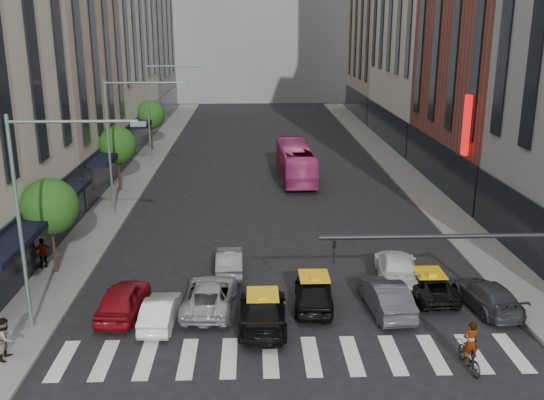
{
  "coord_description": "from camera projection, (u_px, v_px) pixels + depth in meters",
  "views": [
    {
      "loc": [
        -1.65,
        -19.38,
        12.44
      ],
      "look_at": [
        -0.65,
        9.61,
        4.0
      ],
      "focal_mm": 40.0,
      "sensor_mm": 36.0,
      "label": 1
    }
  ],
  "objects": [
    {
      "name": "tree_near",
      "position": [
        50.0,
        207.0,
        30.31
      ],
      "size": [
        2.88,
        2.88,
        4.95
      ],
      "color": "black",
      "rests_on": "sidewalk_left"
    },
    {
      "name": "sidewalk_right",
      "position": [
        407.0,
        176.0,
        51.27
      ],
      "size": [
        3.0,
        96.0,
        0.15
      ],
      "primitive_type": "cube",
      "color": "slate",
      "rests_on": "ground"
    },
    {
      "name": "taxi_center",
      "position": [
        314.0,
        292.0,
        27.55
      ],
      "size": [
        2.08,
        4.45,
        1.47
      ],
      "primitive_type": "imported",
      "rotation": [
        0.0,
        0.0,
        3.06
      ],
      "color": "black",
      "rests_on": "ground"
    },
    {
      "name": "sidewalk_left",
      "position": [
        134.0,
        178.0,
        50.52
      ],
      "size": [
        3.0,
        96.0,
        0.15
      ],
      "primitive_type": "cube",
      "color": "slate",
      "rests_on": "ground"
    },
    {
      "name": "traffic_signal",
      "position": [
        533.0,
        273.0,
        20.17
      ],
      "size": [
        10.1,
        0.2,
        6.0
      ],
      "color": "black",
      "rests_on": "ground"
    },
    {
      "name": "taxi_right",
      "position": [
        428.0,
        285.0,
        28.63
      ],
      "size": [
        2.1,
        4.31,
        1.18
      ],
      "primitive_type": "imported",
      "rotation": [
        0.0,
        0.0,
        3.18
      ],
      "color": "black",
      "rests_on": "ground"
    },
    {
      "name": "building_left_b",
      "position": [
        45.0,
        30.0,
        45.08
      ],
      "size": [
        8.0,
        16.0,
        24.0
      ],
      "primitive_type": "cube",
      "color": "tan",
      "rests_on": "ground"
    },
    {
      "name": "ground",
      "position": [
        299.0,
        378.0,
        22.13
      ],
      "size": [
        160.0,
        160.0,
        0.0
      ],
      "primitive_type": "plane",
      "color": "black",
      "rests_on": "ground"
    },
    {
      "name": "pedestrian_near",
      "position": [
        6.0,
        338.0,
        22.96
      ],
      "size": [
        0.71,
        0.88,
        1.68
      ],
      "primitive_type": "imported",
      "rotation": [
        0.0,
        0.0,
        1.47
      ],
      "color": "gray",
      "rests_on": "sidewalk_left"
    },
    {
      "name": "car_row2_right",
      "position": [
        397.0,
        267.0,
        30.41
      ],
      "size": [
        2.65,
        5.18,
        1.44
      ],
      "primitive_type": "imported",
      "rotation": [
        0.0,
        0.0,
        3.01
      ],
      "color": "white",
      "rests_on": "ground"
    },
    {
      "name": "car_grey_curb",
      "position": [
        487.0,
        295.0,
        27.39
      ],
      "size": [
        2.34,
        4.58,
        1.27
      ],
      "primitive_type": "imported",
      "rotation": [
        0.0,
        0.0,
        3.27
      ],
      "color": "#36393C",
      "rests_on": "ground"
    },
    {
      "name": "pedestrian_far",
      "position": [
        43.0,
        253.0,
        31.61
      ],
      "size": [
        1.02,
        0.8,
        1.61
      ],
      "primitive_type": "imported",
      "rotation": [
        0.0,
        0.0,
        3.64
      ],
      "color": "gray",
      "rests_on": "sidewalk_left"
    },
    {
      "name": "rider",
      "position": [
        472.0,
        324.0,
        22.24
      ],
      "size": [
        0.64,
        0.45,
        1.69
      ],
      "primitive_type": "imported",
      "rotation": [
        0.0,
        0.0,
        3.22
      ],
      "color": "gray",
      "rests_on": "motorcycle"
    },
    {
      "name": "car_red",
      "position": [
        123.0,
        299.0,
        26.79
      ],
      "size": [
        2.02,
        4.43,
        1.47
      ],
      "primitive_type": "imported",
      "rotation": [
        0.0,
        0.0,
        3.08
      ],
      "color": "maroon",
      "rests_on": "ground"
    },
    {
      "name": "car_white_front",
      "position": [
        160.0,
        311.0,
        25.95
      ],
      "size": [
        1.46,
        3.77,
        1.22
      ],
      "primitive_type": "imported",
      "rotation": [
        0.0,
        0.0,
        3.1
      ],
      "color": "white",
      "rests_on": "ground"
    },
    {
      "name": "liberty_sign",
      "position": [
        466.0,
        125.0,
        40.06
      ],
      "size": [
        0.3,
        0.7,
        4.0
      ],
      "color": "red",
      "rests_on": "ground"
    },
    {
      "name": "car_grey_mid",
      "position": [
        386.0,
        296.0,
        27.12
      ],
      "size": [
        1.94,
        4.53,
        1.45
      ],
      "primitive_type": "imported",
      "rotation": [
        0.0,
        0.0,
        3.24
      ],
      "color": "#3D3E44",
      "rests_on": "ground"
    },
    {
      "name": "building_left_d",
      "position": [
        134.0,
        4.0,
        79.75
      ],
      "size": [
        8.0,
        18.0,
        30.0
      ],
      "primitive_type": "cube",
      "color": "gray",
      "rests_on": "ground"
    },
    {
      "name": "building_right_b",
      "position": [
        501.0,
        16.0,
        44.96
      ],
      "size": [
        8.0,
        18.0,
        26.0
      ],
      "primitive_type": "cube",
      "color": "brown",
      "rests_on": "ground"
    },
    {
      "name": "bus",
      "position": [
        295.0,
        162.0,
        50.22
      ],
      "size": [
        2.79,
        10.57,
        2.93
      ],
      "primitive_type": "imported",
      "rotation": [
        0.0,
        0.0,
        3.17
      ],
      "color": "#C93B82",
      "rests_on": "ground"
    },
    {
      "name": "car_row2_left",
      "position": [
        229.0,
        261.0,
        31.39
      ],
      "size": [
        1.43,
        3.88,
        1.27
      ],
      "primitive_type": "imported",
      "rotation": [
        0.0,
        0.0,
        3.16
      ],
      "color": "gray",
      "rests_on": "ground"
    },
    {
      "name": "tree_far",
      "position": [
        151.0,
        115.0,
        61.02
      ],
      "size": [
        2.88,
        2.88,
        4.95
      ],
      "color": "black",
      "rests_on": "sidewalk_left"
    },
    {
      "name": "building_right_d",
      "position": [
        389.0,
        12.0,
        81.15
      ],
      "size": [
        8.0,
        18.0,
        28.0
      ],
      "primitive_type": "cube",
      "color": "tan",
      "rests_on": "ground"
    },
    {
      "name": "streetlamp_mid",
      "position": [
        122.0,
        129.0,
        39.34
      ],
      "size": [
        5.38,
        0.25,
        9.0
      ],
      "color": "gray",
      "rests_on": "sidewalk_left"
    },
    {
      "name": "streetlamp_near",
      "position": [
        40.0,
        196.0,
        23.99
      ],
      "size": [
        5.38,
        0.25,
        9.0
      ],
      "color": "gray",
      "rests_on": "sidewalk_left"
    },
    {
      "name": "taxi_left",
      "position": [
        263.0,
        310.0,
        25.78
      ],
      "size": [
        2.13,
        5.01,
        1.44
      ],
      "primitive_type": "imported",
      "rotation": [
        0.0,
        0.0,
        3.12
      ],
      "color": "black",
      "rests_on": "ground"
    },
    {
      "name": "car_silver",
      "position": [
        209.0,
        295.0,
        27.35
      ],
      "size": [
        2.47,
        4.95,
        1.35
      ],
      "primitive_type": "imported",
      "rotation": [
        0.0,
        0.0,
        3.09
      ],
      "color": "#AFB0B5",
      "rests_on": "ground"
    },
    {
      "name": "streetlamp_far",
      "position": [
        158.0,
        99.0,
        54.69
      ],
      "size": [
        5.38,
        0.25,
        9.0
      ],
      "color": "gray",
      "rests_on": "sidewalk_left"
    },
    {
      "name": "motorcycle",
      "position": [
        469.0,
        357.0,
        22.62
      ],
      "size": [
        0.8,
        1.93,
        0.99
      ],
      "primitive_type": "imported",
      "rotation": [
        0.0,
        0.0,
        3.22
      ],
      "color": "black",
      "rests_on": "ground"
    },
    {
      "name": "tree_mid",
      "position": [
        117.0,
        145.0,
        45.67
      ],
      "size": [
        2.88,
        2.88,
        4.95
      ],
      "color": "black",
      "rests_on": "sidewalk_left"
    }
  ]
}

